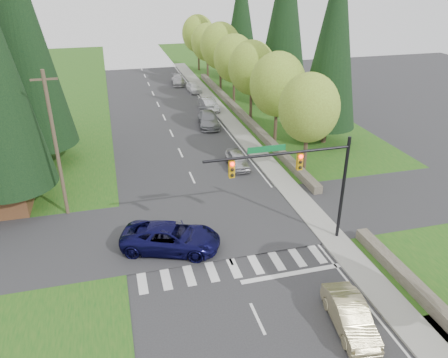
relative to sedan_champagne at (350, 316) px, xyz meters
name	(u,v)px	position (x,y,z in m)	size (l,w,h in m)	color
ground	(251,305)	(-4.02, 2.64, -0.70)	(120.00, 120.00, 0.00)	#28282B
grass_east	(314,143)	(8.98, 22.64, -0.67)	(14.00, 110.00, 0.06)	#185115
grass_west	(29,172)	(-17.02, 22.64, -0.67)	(14.00, 110.00, 0.06)	#185115
cross_street	(214,224)	(-4.02, 10.64, -0.70)	(120.00, 8.00, 0.10)	#28282B
sidewalk_east	(248,141)	(2.88, 24.64, -0.64)	(1.80, 80.00, 0.13)	gray
curb_east	(240,142)	(2.03, 24.64, -0.64)	(0.20, 80.00, 0.13)	gray
stone_wall_south	(436,309)	(4.58, -0.36, -0.35)	(0.70, 14.00, 0.70)	#4C4438
stone_wall_north	(241,114)	(4.58, 32.64, -0.35)	(0.70, 40.00, 0.70)	#4C4438
traffic_signal	(302,171)	(0.35, 7.14, 4.28)	(8.70, 0.37, 6.80)	black
utility_pole	(56,145)	(-13.52, 14.64, 4.44)	(1.60, 0.24, 10.00)	#473828
decid_tree_0	(309,108)	(5.18, 16.64, 4.89)	(4.80, 4.80, 8.37)	#38281C
decid_tree_1	(278,84)	(5.28, 23.64, 5.09)	(5.20, 5.20, 8.80)	#38281C
decid_tree_2	(252,68)	(5.08, 30.64, 5.22)	(5.00, 5.00, 8.82)	#38281C
decid_tree_3	(234,58)	(5.18, 37.64, 4.96)	(5.00, 5.00, 8.55)	#38281C
decid_tree_4	(220,46)	(5.28, 44.64, 5.36)	(5.40, 5.40, 9.18)	#38281C
decid_tree_5	(207,42)	(5.08, 51.64, 4.83)	(4.80, 4.80, 8.30)	#38281C
decid_tree_6	(198,34)	(5.18, 58.64, 5.16)	(5.20, 5.20, 8.86)	#38281C
conifer_w_c	(18,28)	(-16.02, 24.64, 10.59)	(6.46, 6.46, 20.80)	#38281C
conifer_w_e	(7,32)	(-18.02, 30.64, 9.59)	(5.78, 5.78, 18.80)	#38281C
conifer_e_a	(334,39)	(9.98, 22.64, 9.09)	(5.44, 5.44, 17.80)	#38281C
conifer_e_b	(285,13)	(10.98, 36.64, 10.09)	(6.12, 6.12, 19.80)	#38281C
conifer_e_c	(241,15)	(9.98, 50.64, 8.59)	(5.10, 5.10, 16.80)	#38281C
sedan_champagne	(350,316)	(0.00, 0.00, 0.00)	(1.49, 4.27, 1.41)	#CCBE88
suv_navy	(171,238)	(-7.18, 8.56, 0.12)	(2.74, 5.94, 1.65)	#0C0B39
parked_car_a	(237,160)	(0.18, 19.28, -0.04)	(1.56, 3.87, 1.32)	#B5B4B9
parked_car_b	(208,119)	(0.23, 30.43, 0.03)	(2.06, 5.08, 1.47)	gray
parked_car_c	(209,105)	(1.58, 36.01, 0.00)	(1.49, 4.26, 1.40)	#B1B1B6
parked_car_d	(194,87)	(1.58, 44.98, -0.06)	(1.53, 3.80, 1.30)	white
parked_car_e	(178,80)	(0.18, 49.73, -0.05)	(1.82, 4.47, 1.30)	#A6A5AA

